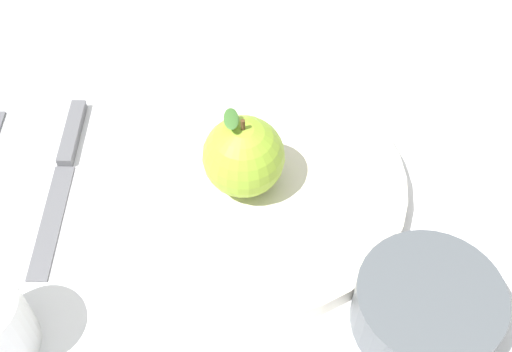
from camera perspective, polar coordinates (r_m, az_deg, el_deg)
ground_plane at (r=0.61m, az=-4.29°, el=0.12°), size 2.40×2.40×0.00m
dinner_plate at (r=0.59m, az=0.00°, el=-0.55°), size 0.27×0.27×0.02m
apple at (r=0.55m, az=-1.07°, el=1.69°), size 0.07×0.07×0.08m
side_bowl at (r=0.52m, az=14.60°, el=-10.72°), size 0.11×0.11×0.04m
knife at (r=0.63m, az=-16.23°, el=0.74°), size 0.09×0.19×0.01m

